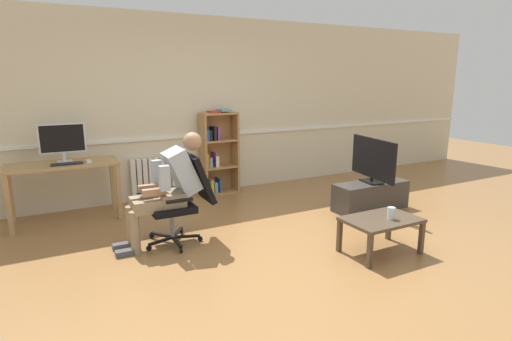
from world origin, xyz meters
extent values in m
plane|color=olive|center=(0.00, 0.00, 0.00)|extent=(18.00, 18.00, 0.00)
cube|color=beige|center=(0.00, 2.65, 1.35)|extent=(12.00, 0.10, 2.70)
cube|color=white|center=(0.00, 2.58, 0.92)|extent=(12.00, 0.03, 0.05)
cube|color=tan|center=(-2.51, 1.91, 0.36)|extent=(0.06, 0.06, 0.72)
cube|color=tan|center=(-1.28, 1.91, 0.36)|extent=(0.06, 0.06, 0.72)
cube|color=tan|center=(-1.28, 2.39, 0.36)|extent=(0.06, 0.06, 0.72)
cube|color=tan|center=(-2.51, 2.39, 0.36)|extent=(0.06, 0.06, 0.72)
cube|color=tan|center=(-1.89, 2.15, 0.74)|extent=(1.30, 0.56, 0.04)
cube|color=silver|center=(-1.86, 2.21, 0.76)|extent=(0.18, 0.14, 0.01)
cube|color=silver|center=(-1.86, 2.23, 0.82)|extent=(0.04, 0.02, 0.10)
cube|color=silver|center=(-1.86, 2.23, 1.05)|extent=(0.55, 0.02, 0.37)
cube|color=black|center=(-1.86, 2.22, 1.05)|extent=(0.50, 0.00, 0.33)
cube|color=black|center=(-1.85, 2.01, 0.77)|extent=(0.36, 0.12, 0.02)
cube|color=white|center=(-1.60, 2.03, 0.77)|extent=(0.06, 0.10, 0.03)
cube|color=#AD7F4C|center=(0.07, 2.42, 0.64)|extent=(0.03, 0.28, 1.27)
cube|color=#AD7F4C|center=(0.61, 2.42, 0.64)|extent=(0.03, 0.28, 1.27)
cube|color=#AD7F4C|center=(0.34, 2.56, 0.64)|extent=(0.54, 0.02, 1.27)
cube|color=#AD7F4C|center=(0.34, 2.42, 0.01)|extent=(0.51, 0.28, 0.03)
cube|color=#AD7F4C|center=(0.34, 2.42, 0.43)|extent=(0.51, 0.28, 0.03)
cube|color=#AD7F4C|center=(0.34, 2.42, 0.84)|extent=(0.51, 0.28, 0.03)
cube|color=#AD7F4C|center=(0.34, 2.42, 1.26)|extent=(0.51, 0.28, 0.03)
cube|color=#2D519E|center=(0.12, 2.42, 0.13)|extent=(0.04, 0.19, 0.21)
cube|color=orange|center=(0.12, 2.43, 0.55)|extent=(0.03, 0.19, 0.21)
cube|color=#2D519E|center=(0.12, 2.41, 0.95)|extent=(0.04, 0.19, 0.18)
cube|color=gold|center=(0.18, 2.42, 0.14)|extent=(0.05, 0.19, 0.22)
cube|color=#6699A3|center=(0.17, 2.43, 0.52)|extent=(0.04, 0.19, 0.15)
cube|color=black|center=(0.17, 2.41, 0.94)|extent=(0.03, 0.19, 0.16)
cube|color=#6699A3|center=(0.24, 2.41, 0.11)|extent=(0.05, 0.19, 0.17)
cube|color=#89428E|center=(0.26, 2.43, 0.55)|extent=(0.03, 0.19, 0.22)
cube|color=black|center=(0.24, 2.41, 0.96)|extent=(0.04, 0.19, 0.21)
cube|color=#2D519E|center=(0.32, 2.44, 0.13)|extent=(0.03, 0.19, 0.21)
cube|color=white|center=(0.27, 2.42, 0.53)|extent=(0.05, 0.19, 0.17)
cube|color=#89428E|center=(0.31, 2.43, 0.96)|extent=(0.04, 0.19, 0.20)
cube|color=red|center=(0.29, 2.46, 1.29)|extent=(0.16, 0.22, 0.02)
cube|color=#6699A3|center=(0.42, 2.41, 1.31)|extent=(0.16, 0.22, 0.02)
cube|color=white|center=(-0.97, 2.54, 0.32)|extent=(0.07, 0.08, 0.64)
cube|color=white|center=(-0.88, 2.54, 0.32)|extent=(0.07, 0.08, 0.64)
cube|color=white|center=(-0.80, 2.54, 0.32)|extent=(0.07, 0.08, 0.64)
cube|color=white|center=(-0.71, 2.54, 0.32)|extent=(0.07, 0.08, 0.64)
cube|color=white|center=(-0.63, 2.54, 0.32)|extent=(0.07, 0.08, 0.64)
cube|color=white|center=(-0.54, 2.54, 0.32)|extent=(0.07, 0.08, 0.64)
cube|color=white|center=(-0.46, 2.54, 0.32)|extent=(0.07, 0.08, 0.64)
cube|color=white|center=(-0.37, 2.54, 0.32)|extent=(0.07, 0.08, 0.64)
cube|color=white|center=(-0.28, 2.54, 0.32)|extent=(0.07, 0.08, 0.64)
cube|color=white|center=(-0.20, 2.54, 0.32)|extent=(0.07, 0.08, 0.64)
cube|color=black|center=(-0.93, 0.65, 0.07)|extent=(0.04, 0.30, 0.02)
cylinder|color=black|center=(-0.93, 0.50, 0.03)|extent=(0.02, 0.06, 0.06)
cube|color=black|center=(-0.78, 0.75, 0.07)|extent=(0.30, 0.13, 0.02)
cylinder|color=black|center=(-0.64, 0.70, 0.03)|extent=(0.06, 0.04, 0.06)
cube|color=black|center=(-0.83, 0.92, 0.07)|extent=(0.21, 0.26, 0.02)
cylinder|color=black|center=(-0.75, 1.04, 0.03)|extent=(0.05, 0.06, 0.06)
cube|color=black|center=(-1.01, 0.92, 0.07)|extent=(0.20, 0.27, 0.02)
cylinder|color=black|center=(-1.10, 1.04, 0.03)|extent=(0.05, 0.06, 0.06)
cube|color=black|center=(-1.07, 0.75, 0.07)|extent=(0.30, 0.12, 0.02)
cylinder|color=black|center=(-1.21, 0.71, 0.03)|extent=(0.06, 0.04, 0.06)
cylinder|color=gray|center=(-0.92, 0.80, 0.23)|extent=(0.05, 0.05, 0.30)
cube|color=black|center=(-0.92, 0.80, 0.41)|extent=(0.47, 0.47, 0.07)
cube|color=black|center=(-0.60, 0.79, 0.71)|extent=(0.26, 0.44, 0.54)
cube|color=black|center=(-0.90, 1.06, 0.56)|extent=(0.28, 0.05, 0.03)
cube|color=black|center=(-0.91, 0.54, 0.56)|extent=(0.28, 0.05, 0.03)
cube|color=#937F60|center=(-0.92, 0.80, 0.52)|extent=(0.26, 0.34, 0.14)
cube|color=#A3B2C1|center=(-0.79, 0.80, 0.81)|extent=(0.38, 0.34, 0.52)
sphere|color=#A87A5B|center=(-0.66, 0.80, 1.12)|extent=(0.20, 0.20, 0.20)
cube|color=black|center=(-1.20, 0.80, 0.62)|extent=(0.15, 0.04, 0.02)
cube|color=#937F60|center=(-1.13, 0.90, 0.49)|extent=(0.42, 0.14, 0.13)
cylinder|color=#937F60|center=(-1.34, 0.90, 0.23)|extent=(0.10, 0.10, 0.46)
cube|color=#4C4C51|center=(-1.44, 0.91, 0.03)|extent=(0.22, 0.09, 0.06)
cube|color=#937F60|center=(-1.13, 0.70, 0.49)|extent=(0.42, 0.14, 0.13)
cylinder|color=#937F60|center=(-1.34, 0.70, 0.23)|extent=(0.10, 0.10, 0.46)
cube|color=#4C4C51|center=(-1.44, 0.71, 0.03)|extent=(0.22, 0.09, 0.06)
cube|color=#A3B2C1|center=(-1.02, 0.96, 0.79)|extent=(0.10, 0.08, 0.26)
cube|color=#A87A5B|center=(-1.12, 0.90, 0.64)|extent=(0.24, 0.07, 0.07)
cube|color=#A3B2C1|center=(-1.03, 0.64, 0.79)|extent=(0.10, 0.08, 0.26)
cube|color=#A87A5B|center=(-1.13, 0.71, 0.64)|extent=(0.24, 0.07, 0.07)
cube|color=#3D3833|center=(1.86, 0.67, 0.19)|extent=(1.09, 0.38, 0.38)
cube|color=black|center=(1.86, 0.67, 0.39)|extent=(0.25, 0.35, 0.02)
cylinder|color=black|center=(1.86, 0.67, 0.43)|extent=(0.04, 0.04, 0.05)
cube|color=black|center=(1.86, 0.67, 0.73)|extent=(0.20, 0.94, 0.54)
cube|color=white|center=(1.88, 0.67, 0.73)|extent=(0.15, 0.88, 0.50)
cube|color=#4C3D2D|center=(0.56, -0.69, 0.17)|extent=(0.04, 0.04, 0.35)
cube|color=#4C3D2D|center=(1.27, -0.69, 0.17)|extent=(0.04, 0.04, 0.35)
cube|color=#4C3D2D|center=(1.27, -0.25, 0.17)|extent=(0.04, 0.04, 0.35)
cube|color=#4C3D2D|center=(0.56, -0.25, 0.17)|extent=(0.04, 0.04, 0.35)
cube|color=#4C3D2D|center=(0.91, -0.47, 0.36)|extent=(0.77, 0.51, 0.03)
cylinder|color=silver|center=(0.98, -0.53, 0.44)|extent=(0.08, 0.08, 0.12)
camera|label=1|loc=(-2.11, -3.38, 1.78)|focal=28.66mm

